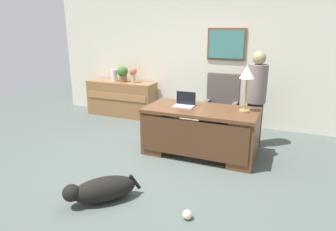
# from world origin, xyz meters

# --- Properties ---
(ground_plane) EXTENTS (12.00, 12.00, 0.00)m
(ground_plane) POSITION_xyz_m (0.00, 0.00, 0.00)
(ground_plane) COLOR #4C5651
(back_wall) EXTENTS (7.00, 0.16, 2.70)m
(back_wall) POSITION_xyz_m (0.00, 2.60, 1.35)
(back_wall) COLOR beige
(back_wall) RESTS_ON ground_plane
(desk) EXTENTS (1.74, 0.87, 0.76)m
(desk) POSITION_xyz_m (0.51, 0.79, 0.41)
(desk) COLOR brown
(desk) RESTS_ON ground_plane
(credenza) EXTENTS (1.60, 0.50, 0.79)m
(credenza) POSITION_xyz_m (-1.82, 2.25, 0.40)
(credenza) COLOR olive
(credenza) RESTS_ON ground_plane
(armchair) EXTENTS (0.60, 0.59, 1.17)m
(armchair) POSITION_xyz_m (0.61, 1.74, 0.51)
(armchair) COLOR #564C47
(armchair) RESTS_ON ground_plane
(person_standing) EXTENTS (0.32, 0.32, 1.62)m
(person_standing) POSITION_xyz_m (1.25, 1.50, 0.83)
(person_standing) COLOR #262323
(person_standing) RESTS_ON ground_plane
(dog_lying) EXTENTS (0.73, 0.74, 0.30)m
(dog_lying) POSITION_xyz_m (-0.14, -0.97, 0.15)
(dog_lying) COLOR black
(dog_lying) RESTS_ON ground_plane
(laptop) EXTENTS (0.32, 0.22, 0.22)m
(laptop) POSITION_xyz_m (0.23, 0.86, 0.82)
(laptop) COLOR #B2B5BA
(laptop) RESTS_ON desk
(desk_lamp) EXTENTS (0.22, 0.22, 0.68)m
(desk_lamp) POSITION_xyz_m (1.16, 0.91, 1.31)
(desk_lamp) COLOR #9E8447
(desk_lamp) RESTS_ON desk
(vase_with_flowers) EXTENTS (0.17, 0.17, 0.34)m
(vase_with_flowers) POSITION_xyz_m (-1.50, 2.25, 1.00)
(vase_with_flowers) COLOR #BDAF97
(vase_with_flowers) RESTS_ON credenza
(vase_empty) EXTENTS (0.15, 0.15, 0.26)m
(vase_empty) POSITION_xyz_m (-1.99, 2.25, 0.92)
(vase_empty) COLOR silver
(vase_empty) RESTS_ON credenza
(potted_plant) EXTENTS (0.24, 0.24, 0.36)m
(potted_plant) POSITION_xyz_m (-1.76, 2.25, 0.99)
(potted_plant) COLOR brown
(potted_plant) RESTS_ON credenza
(dog_toy_ball) EXTENTS (0.11, 0.11, 0.11)m
(dog_toy_ball) POSITION_xyz_m (0.91, -0.90, 0.05)
(dog_toy_ball) COLOR beige
(dog_toy_ball) RESTS_ON ground_plane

